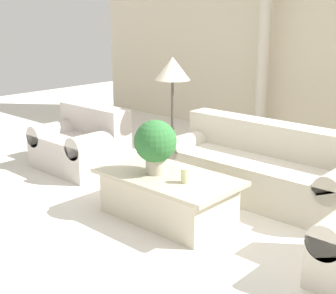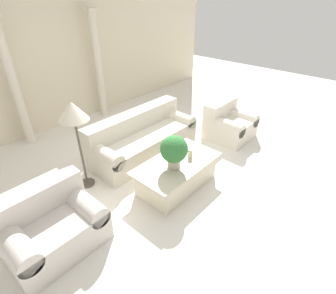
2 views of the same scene
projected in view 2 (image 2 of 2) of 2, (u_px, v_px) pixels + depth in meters
name	position (u px, v px, depth m)	size (l,w,h in m)	color
ground_plane	(161.00, 171.00, 4.73)	(16.00, 16.00, 0.00)	silver
wall_back	(55.00, 54.00, 5.64)	(10.00, 0.06, 3.20)	beige
sofa_long	(143.00, 138.00, 5.10)	(2.21, 0.85, 0.80)	beige
loveseat	(51.00, 225.00, 3.22)	(1.13, 0.85, 0.80)	beige
coffee_table	(177.00, 174.00, 4.26)	(1.43, 0.78, 0.46)	beige
potted_plant	(174.00, 150.00, 3.89)	(0.42, 0.42, 0.54)	#B2A893
pillar_candle	(190.00, 153.00, 4.25)	(0.08, 0.08, 0.14)	beige
floor_lamp	(73.00, 115.00, 3.76)	(0.44, 0.44, 1.47)	#4C473D
column_left	(14.00, 84.00, 4.96)	(0.25, 0.25, 2.46)	beige
column_right	(98.00, 65.00, 6.18)	(0.25, 0.25, 2.46)	beige
armchair	(229.00, 123.00, 5.65)	(0.90, 0.87, 0.77)	beige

